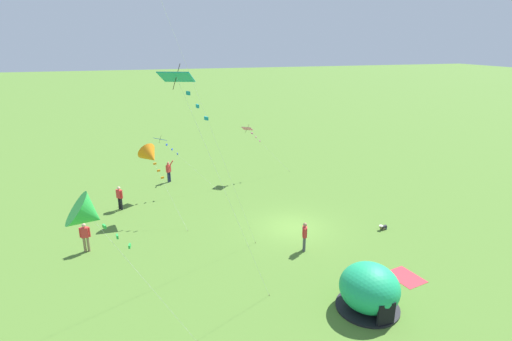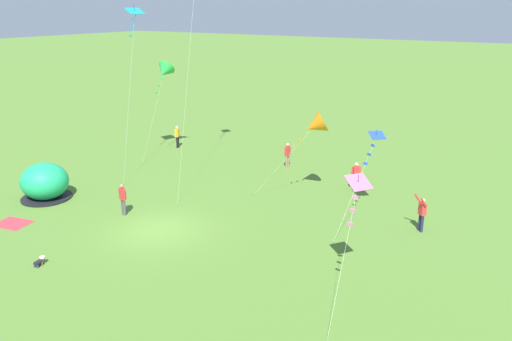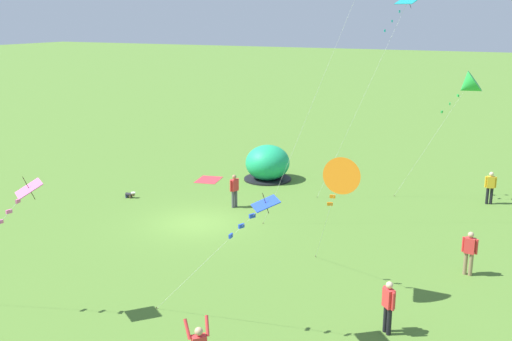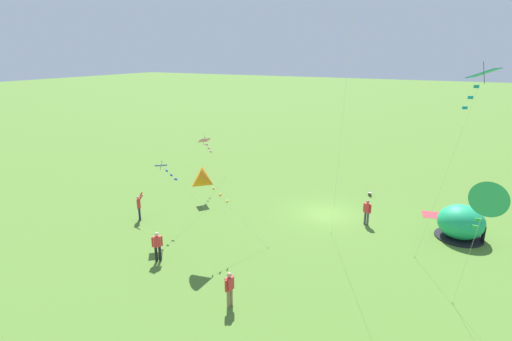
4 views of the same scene
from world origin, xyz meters
The scene contains 13 objects.
ground_plane centered at (0.00, 0.00, 0.00)m, with size 300.00×300.00×0.00m, color #517A2D.
popup_tent centered at (-8.47, -0.21, 1.00)m, with size 2.81×2.81×2.10m.
picnic_blanket centered at (-6.89, -3.36, 0.01)m, with size 1.70×1.30×0.01m, color #CC333D.
toddler_crawling centered at (-1.92, -5.30, 0.18)m, with size 0.32×0.55×0.32m.
person_near_tent centered at (-2.94, 0.50, 0.96)m, with size 0.56×0.35×1.72m.
person_far_back centered at (10.92, 6.83, 1.00)m, with size 0.70×0.70×1.89m.
person_center_field centered at (6.05, 10.60, 0.96)m, with size 0.44×0.45×1.72m.
person_with_toddler centered at (0.47, 12.28, 0.96)m, with size 0.29×0.59×1.72m.
kite_pink centered at (10.03, 0.06, 4.15)m, with size 1.33×4.73×4.73m.
kite_orange centered at (4.34, 8.32, 4.23)m, with size 3.95×2.74×5.02m.
kite_teal centered at (-8.14, 7.40, 9.96)m, with size 2.48×4.50×10.65m.
kite_green centered at (-8.81, 10.62, 6.09)m, with size 1.40×4.04×6.85m.
kite_blue centered at (8.17, 7.20, 4.11)m, with size 1.02×4.69×4.67m.
Camera 1 is at (-21.43, 8.81, 11.36)m, focal length 28.00 mm.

